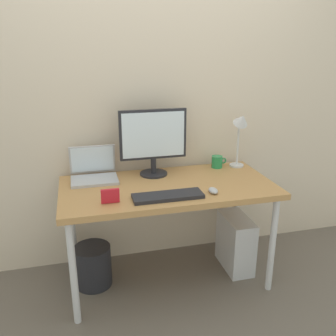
% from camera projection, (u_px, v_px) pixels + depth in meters
% --- Properties ---
extents(ground_plane, '(6.00, 6.00, 0.00)m').
position_uv_depth(ground_plane, '(168.00, 278.00, 2.70)').
color(ground_plane, '#665B51').
extents(back_wall, '(4.40, 0.04, 2.60)m').
position_uv_depth(back_wall, '(154.00, 95.00, 2.67)').
color(back_wall, beige).
rests_on(back_wall, ground_plane).
extents(desk, '(1.44, 0.71, 0.75)m').
position_uv_depth(desk, '(168.00, 193.00, 2.48)').
color(desk, '#B7844C').
rests_on(desk, ground_plane).
extents(monitor, '(0.48, 0.20, 0.48)m').
position_uv_depth(monitor, '(153.00, 139.00, 2.57)').
color(monitor, '#232328').
rests_on(monitor, desk).
extents(laptop, '(0.32, 0.26, 0.23)m').
position_uv_depth(laptop, '(94.00, 171.00, 2.55)').
color(laptop, '#B2B2B7').
rests_on(laptop, desk).
extents(desk_lamp, '(0.11, 0.16, 0.44)m').
position_uv_depth(desk_lamp, '(241.00, 128.00, 2.71)').
color(desk_lamp, silver).
rests_on(desk_lamp, desk).
extents(keyboard, '(0.44, 0.14, 0.02)m').
position_uv_depth(keyboard, '(168.00, 196.00, 2.25)').
color(keyboard, '#232328').
rests_on(keyboard, desk).
extents(mouse, '(0.06, 0.09, 0.03)m').
position_uv_depth(mouse, '(213.00, 191.00, 2.32)').
color(mouse, '#B2B2B7').
rests_on(mouse, desk).
extents(coffee_mug, '(0.12, 0.08, 0.09)m').
position_uv_depth(coffee_mug, '(217.00, 162.00, 2.80)').
color(coffee_mug, '#268C4C').
rests_on(coffee_mug, desk).
extents(photo_frame, '(0.11, 0.03, 0.09)m').
position_uv_depth(photo_frame, '(110.00, 196.00, 2.16)').
color(photo_frame, red).
rests_on(photo_frame, desk).
extents(computer_tower, '(0.18, 0.36, 0.42)m').
position_uv_depth(computer_tower, '(235.00, 243.00, 2.78)').
color(computer_tower, silver).
rests_on(computer_tower, ground_plane).
extents(wastebasket, '(0.26, 0.26, 0.30)m').
position_uv_depth(wastebasket, '(93.00, 266.00, 2.59)').
color(wastebasket, '#232328').
rests_on(wastebasket, ground_plane).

